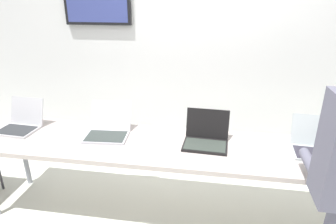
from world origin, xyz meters
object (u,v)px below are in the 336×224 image
Objects in this scene: workbench at (176,150)px; laptop_station_1 at (108,128)px; laptop_station_3 at (315,144)px; laptop_station_0 at (21,123)px; laptop_station_2 at (206,137)px.

workbench is 0.65m from laptop_station_1.
laptop_station_3 is at bearing 4.02° from workbench.
workbench is at bearing -3.64° from laptop_station_0.
laptop_station_1 reaches higher than workbench.
laptop_station_2 is 0.86m from laptop_station_3.
laptop_station_1 is at bearing 1.14° from laptop_station_0.
laptop_station_2 is 1.05× the size of laptop_station_3.
laptop_station_1 is 0.87m from laptop_station_2.
workbench is 9.55× the size of laptop_station_0.
laptop_station_3 is (1.10, 0.08, 0.10)m from workbench.
laptop_station_0 is at bearing 179.64° from laptop_station_3.
laptop_station_0 is at bearing -178.86° from laptop_station_1.
workbench is 9.19× the size of laptop_station_2.
laptop_station_2 reaches higher than laptop_station_0.
laptop_station_0 is (-1.47, 0.09, 0.10)m from workbench.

